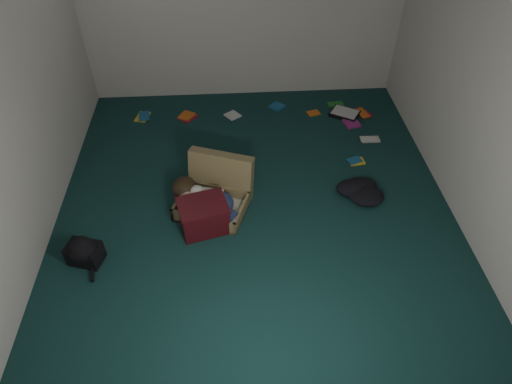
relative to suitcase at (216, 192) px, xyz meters
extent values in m
plane|color=#123634|center=(0.40, -0.09, -0.15)|extent=(4.50, 4.50, 0.00)
plane|color=silver|center=(0.40, -2.34, 1.15)|extent=(4.50, 0.00, 4.50)
plane|color=silver|center=(-1.60, -0.09, 1.15)|extent=(0.00, 4.50, 4.50)
plane|color=silver|center=(2.40, -0.09, 1.15)|extent=(0.00, 4.50, 4.50)
cube|color=#927F50|center=(-0.05, -0.13, -0.07)|extent=(0.80, 0.69, 0.15)
cube|color=silver|center=(-0.05, -0.13, -0.11)|extent=(0.73, 0.61, 0.02)
cube|color=#927F50|center=(0.06, 0.17, 0.09)|extent=(0.71, 0.43, 0.50)
cube|color=silver|center=(-0.07, -0.14, 0.02)|extent=(0.32, 0.22, 0.21)
sphere|color=tan|center=(-0.29, -0.09, 0.07)|extent=(0.18, 0.18, 0.18)
ellipsoid|color=black|center=(-0.30, -0.03, 0.11)|extent=(0.24, 0.25, 0.21)
ellipsoid|color=navy|center=(0.07, -0.18, 0.02)|extent=(0.22, 0.25, 0.21)
cube|color=navy|center=(-0.04, -0.25, 0.01)|extent=(0.25, 0.13, 0.14)
cube|color=navy|center=(0.09, -0.31, -0.02)|extent=(0.25, 0.23, 0.11)
sphere|color=white|center=(0.19, -0.32, -0.04)|extent=(0.11, 0.11, 0.11)
sphere|color=white|center=(0.16, -0.38, -0.05)|extent=(0.10, 0.10, 0.10)
cylinder|color=tan|center=(-0.07, -0.27, 0.06)|extent=(0.18, 0.12, 0.06)
cube|color=#440E14|center=(-0.12, -0.34, 0.00)|extent=(0.51, 0.44, 0.29)
cube|color=#440E14|center=(-0.12, -0.34, 0.16)|extent=(0.53, 0.46, 0.02)
cube|color=black|center=(1.67, 1.52, -0.13)|extent=(0.44, 0.41, 0.04)
cube|color=white|center=(1.67, 1.52, -0.10)|extent=(0.39, 0.36, 0.01)
cube|color=yellow|center=(-0.95, 1.64, -0.14)|extent=(0.19, 0.14, 0.02)
cube|color=#B81837|center=(-0.37, 1.60, -0.14)|extent=(0.23, 0.23, 0.02)
cube|color=white|center=(0.22, 1.60, -0.14)|extent=(0.19, 0.22, 0.02)
cube|color=#1B5B92|center=(0.81, 1.77, -0.14)|extent=(0.20, 0.23, 0.02)
cube|color=orange|center=(1.27, 1.59, -0.14)|extent=(0.23, 0.22, 0.02)
cube|color=#23812C|center=(1.60, 1.77, -0.14)|extent=(0.20, 0.16, 0.02)
cube|color=#9F2777|center=(1.72, 1.31, -0.14)|extent=(0.23, 0.23, 0.02)
cube|color=beige|center=(1.87, 0.97, -0.14)|extent=(0.17, 0.21, 0.02)
cube|color=yellow|center=(1.61, 0.56, -0.14)|extent=(0.21, 0.23, 0.02)
cube|color=#B81837|center=(1.92, 1.54, -0.14)|extent=(0.23, 0.21, 0.02)
camera|label=1|loc=(0.18, -3.40, 3.18)|focal=32.00mm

